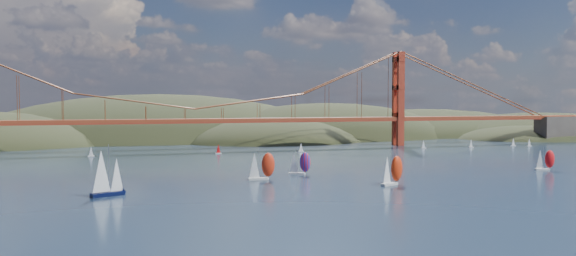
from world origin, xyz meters
The scene contains 15 objects.
ground centered at (0.00, 0.00, 0.00)m, with size 1200.00×1200.00×0.00m, color black.
headlands centered at (44.95, 278.29, -12.46)m, with size 725.00×225.00×96.00m.
bridge centered at (-1.75, 180.00, 32.23)m, with size 552.00×12.00×55.00m.
sloop_navy centered at (-42.09, 43.62, 6.33)m, with size 9.83×7.61×14.34m.
racer_0 centered at (6.64, 61.71, 4.86)m, with size 9.02×3.78×10.28m.
racer_1 centered at (43.04, 38.86, 4.86)m, with size 9.18×6.30×10.28m.
racer_2 centered at (116.25, 56.04, 4.08)m, with size 7.69×3.98×8.64m.
racer_rwb centered at (23.19, 71.49, 4.27)m, with size 8.04×5.85×9.04m.
distant_boat_3 centered at (-51.15, 160.25, 2.41)m, with size 3.00×2.00×4.70m.
distant_boat_4 centered at (122.27, 154.61, 2.41)m, with size 3.00×2.00×4.70m.
distant_boat_5 centered at (150.74, 151.82, 2.41)m, with size 3.00×2.00×4.70m.
distant_boat_6 centered at (180.75, 154.01, 2.41)m, with size 3.00×2.00×4.70m.
distant_boat_7 centered at (187.74, 149.15, 2.41)m, with size 3.00×2.00×4.70m.
distant_boat_8 centered at (51.30, 155.01, 2.41)m, with size 3.00×2.00×4.70m.
distant_boat_9 centered at (8.72, 156.67, 2.41)m, with size 3.00×2.00×4.70m.
Camera 1 is at (-38.56, -118.60, 26.51)m, focal length 35.00 mm.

